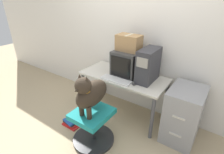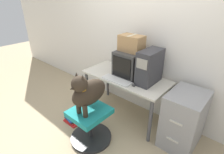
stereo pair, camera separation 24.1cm
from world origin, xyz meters
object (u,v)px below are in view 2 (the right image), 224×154
pc_tower (150,67)px  cardboard_box (131,43)px  crt_monitor (130,63)px  keyboard (117,80)px  office_chair (90,124)px  dog (87,91)px  filing_cabinet (183,120)px  book_stack_floor (73,119)px

pc_tower → cardboard_box: 0.43m
crt_monitor → cardboard_box: cardboard_box is taller
keyboard → cardboard_box: cardboard_box is taller
office_chair → dog: dog is taller
filing_cabinet → pc_tower: bearing=175.0°
office_chair → cardboard_box: cardboard_box is taller
dog → book_stack_floor: size_ratio=1.99×
book_stack_floor → cardboard_box: bearing=56.6°
pc_tower → office_chair: size_ratio=0.83×
book_stack_floor → dog: bearing=-7.5°
office_chair → dog: size_ratio=1.02×
crt_monitor → pc_tower: (0.34, -0.03, 0.05)m
cardboard_box → office_chair: bearing=-91.8°
keyboard → office_chair: 0.72m
dog → keyboard: bearing=89.4°
keyboard → cardboard_box: bearing=86.1°
book_stack_floor → filing_cabinet: bearing=25.9°
crt_monitor → keyboard: size_ratio=0.95×
filing_cabinet → cardboard_box: cardboard_box is taller
crt_monitor → office_chair: size_ratio=0.77×
crt_monitor → dog: (-0.03, -0.85, -0.12)m
book_stack_floor → crt_monitor: bearing=56.5°
office_chair → filing_cabinet: filing_cabinet is taller
filing_cabinet → book_stack_floor: (-1.45, -0.71, -0.35)m
dog → pc_tower: bearing=65.7°
filing_cabinet → book_stack_floor: 1.65m
pc_tower → book_stack_floor: (-0.86, -0.76, -0.91)m
keyboard → office_chair: bearing=-90.7°
pc_tower → cardboard_box: (-0.34, 0.03, 0.26)m
office_chair → cardboard_box: bearing=88.2°
office_chair → pc_tower: bearing=65.5°
pc_tower → filing_cabinet: (0.59, -0.05, -0.56)m
filing_cabinet → office_chair: bearing=-141.6°
office_chair → crt_monitor: bearing=88.2°
office_chair → book_stack_floor: bearing=173.6°
dog → book_stack_floor: bearing=172.5°
crt_monitor → cardboard_box: bearing=90.0°
office_chair → filing_cabinet: (0.96, 0.76, 0.13)m
keyboard → filing_cabinet: 1.04m
pc_tower → keyboard: bearing=-143.4°
crt_monitor → keyboard: bearing=-93.9°
crt_monitor → filing_cabinet: size_ratio=0.57×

